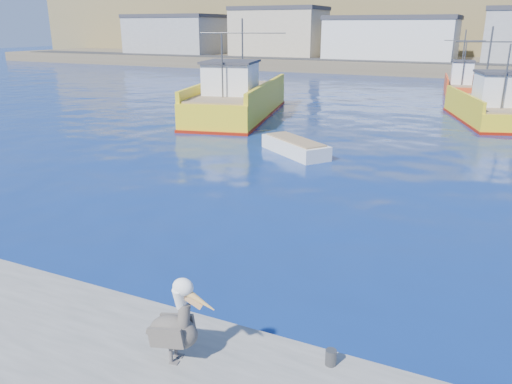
# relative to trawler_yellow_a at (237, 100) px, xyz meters

# --- Properties ---
(ground) EXTENTS (260.00, 260.00, 0.00)m
(ground) POSITION_rel_trawler_yellow_a_xyz_m (11.77, -21.32, -1.18)
(ground) COLOR navy
(ground) RESTS_ON ground
(dock_bollards) EXTENTS (36.20, 0.20, 0.30)m
(dock_bollards) POSITION_rel_trawler_yellow_a_xyz_m (12.37, -24.72, -0.53)
(dock_bollards) COLOR #4C4C4C
(dock_bollards) RESTS_ON dock
(far_shore) EXTENTS (200.00, 81.00, 24.00)m
(far_shore) POSITION_rel_trawler_yellow_a_xyz_m (11.77, 87.88, 7.80)
(far_shore) COLOR brown
(far_shore) RESTS_ON ground
(trawler_yellow_a) EXTENTS (7.68, 14.54, 6.84)m
(trawler_yellow_a) POSITION_rel_trawler_yellow_a_xyz_m (0.00, 0.00, 0.00)
(trawler_yellow_a) COLOR yellow
(trawler_yellow_a) RESTS_ON ground
(trawler_yellow_b) EXTENTS (6.19, 10.21, 6.30)m
(trawler_yellow_b) POSITION_rel_trawler_yellow_a_xyz_m (16.36, 5.28, -0.23)
(trawler_yellow_b) COLOR yellow
(trawler_yellow_b) RESTS_ON ground
(boat_orange) EXTENTS (3.71, 7.38, 5.92)m
(boat_orange) POSITION_rel_trawler_yellow_a_xyz_m (13.49, 20.66, -0.20)
(boat_orange) COLOR #E44216
(boat_orange) RESTS_ON ground
(skiff_left) EXTENTS (4.06, 3.67, 0.89)m
(skiff_left) POSITION_rel_trawler_yellow_a_xyz_m (-2.15, 0.70, -0.90)
(skiff_left) COLOR silver
(skiff_left) RESTS_ON ground
(skiff_mid) EXTENTS (4.37, 3.77, 0.94)m
(skiff_mid) POSITION_rel_trawler_yellow_a_xyz_m (7.84, -8.67, -0.88)
(skiff_mid) COLOR silver
(skiff_mid) RESTS_ON ground
(pelican) EXTENTS (1.36, 0.67, 1.67)m
(pelican) POSITION_rel_trawler_yellow_a_xyz_m (12.23, -25.78, 0.03)
(pelican) COLOR #595451
(pelican) RESTS_ON dock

